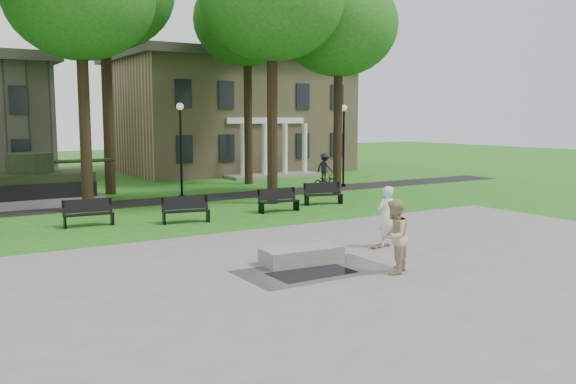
# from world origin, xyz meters

# --- Properties ---
(ground) EXTENTS (120.00, 120.00, 0.00)m
(ground) POSITION_xyz_m (0.00, 0.00, 0.00)
(ground) COLOR #275714
(ground) RESTS_ON ground
(plaza) EXTENTS (22.00, 16.00, 0.02)m
(plaza) POSITION_xyz_m (0.00, -5.00, 0.01)
(plaza) COLOR gray
(plaza) RESTS_ON ground
(footpath) EXTENTS (44.00, 2.60, 0.01)m
(footpath) POSITION_xyz_m (0.00, 12.00, 0.01)
(footpath) COLOR black
(footpath) RESTS_ON ground
(building_right) EXTENTS (17.00, 12.00, 8.60)m
(building_right) POSITION_xyz_m (10.00, 26.00, 4.34)
(building_right) COLOR #9E8460
(building_right) RESTS_ON ground
(tree_2) EXTENTS (6.60, 6.60, 12.16)m
(tree_2) POSITION_xyz_m (3.50, 8.50, 9.32)
(tree_2) COLOR black
(tree_2) RESTS_ON ground
(tree_3) EXTENTS (6.00, 6.00, 11.19)m
(tree_3) POSITION_xyz_m (8.00, 9.50, 8.60)
(tree_3) COLOR black
(tree_3) RESTS_ON ground
(tree_5) EXTENTS (6.40, 6.40, 12.44)m
(tree_5) POSITION_xyz_m (6.50, 16.50, 9.67)
(tree_5) COLOR black
(tree_5) RESTS_ON ground
(lamp_mid) EXTENTS (0.36, 0.36, 4.73)m
(lamp_mid) POSITION_xyz_m (0.50, 12.30, 2.79)
(lamp_mid) COLOR black
(lamp_mid) RESTS_ON ground
(lamp_right) EXTENTS (0.36, 0.36, 4.73)m
(lamp_right) POSITION_xyz_m (10.50, 12.30, 2.79)
(lamp_right) COLOR black
(lamp_right) RESTS_ON ground
(tank_monument) EXTENTS (7.45, 3.40, 2.40)m
(tank_monument) POSITION_xyz_m (-6.46, 14.00, 0.86)
(tank_monument) COLOR gray
(tank_monument) RESTS_ON ground
(puddle) EXTENTS (2.20, 1.20, 0.00)m
(puddle) POSITION_xyz_m (-2.17, -3.22, 0.02)
(puddle) COLOR black
(puddle) RESTS_ON plaza
(concrete_block) EXTENTS (2.28, 1.19, 0.45)m
(concrete_block) POSITION_xyz_m (-1.83, -2.20, 0.24)
(concrete_block) COLOR gray
(concrete_block) RESTS_ON plaza
(skateboard) EXTENTS (0.80, 0.43, 0.07)m
(skateboard) POSITION_xyz_m (1.36, -1.72, 0.06)
(skateboard) COLOR brown
(skateboard) RESTS_ON plaza
(skateboarder) EXTENTS (0.74, 0.53, 1.90)m
(skateboarder) POSITION_xyz_m (1.58, -1.77, 0.97)
(skateboarder) COLOR silver
(skateboarder) RESTS_ON plaza
(friend_watching) EXTENTS (1.18, 1.13, 1.93)m
(friend_watching) POSITION_xyz_m (-0.39, -4.35, 0.98)
(friend_watching) COLOR tan
(friend_watching) RESTS_ON plaza
(cyclist) EXTENTS (1.95, 1.17, 2.07)m
(cyclist) POSITION_xyz_m (8.66, 11.56, 0.85)
(cyclist) COLOR black
(cyclist) RESTS_ON ground
(park_bench_0) EXTENTS (1.83, 0.66, 1.00)m
(park_bench_0) POSITION_xyz_m (-5.36, 6.95, 0.52)
(park_bench_0) COLOR black
(park_bench_0) RESTS_ON ground
(park_bench_1) EXTENTS (1.85, 0.86, 1.00)m
(park_bench_1) POSITION_xyz_m (-1.99, 5.77, 0.52)
(park_bench_1) COLOR black
(park_bench_1) RESTS_ON ground
(park_bench_2) EXTENTS (1.82, 0.60, 1.00)m
(park_bench_2) POSITION_xyz_m (2.44, 6.22, 0.52)
(park_bench_2) COLOR black
(park_bench_2) RESTS_ON ground
(park_bench_3) EXTENTS (1.85, 0.89, 1.00)m
(park_bench_3) POSITION_xyz_m (5.35, 7.05, 0.52)
(park_bench_3) COLOR black
(park_bench_3) RESTS_ON ground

